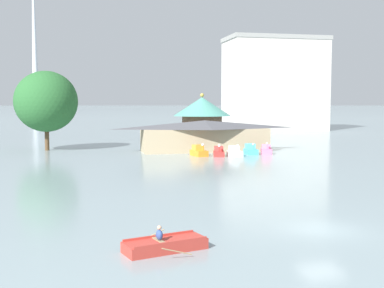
{
  "coord_description": "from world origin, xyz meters",
  "views": [
    {
      "loc": [
        -13.15,
        -25.51,
        7.21
      ],
      "look_at": [
        -3.0,
        20.4,
        3.24
      ],
      "focal_mm": 46.69,
      "sensor_mm": 36.0,
      "label": 1
    }
  ],
  "objects_px": {
    "pedal_boat_white": "(235,152)",
    "distant_broadcast_tower": "(34,20)",
    "pedal_boat_red": "(219,152)",
    "green_roof_pavilion": "(202,116)",
    "background_building_block": "(275,84)",
    "rowboat_with_rower": "(165,245)",
    "pedal_boat_orange": "(199,151)",
    "pedal_boat_cyan": "(251,150)",
    "shoreline_tree_tall_left": "(46,101)",
    "pedal_boat_pink": "(266,150)",
    "boathouse": "(205,135)"
  },
  "relations": [
    {
      "from": "green_roof_pavilion",
      "to": "distant_broadcast_tower",
      "type": "xyz_separation_m",
      "value": [
        -54.95,
        311.26,
        63.49
      ]
    },
    {
      "from": "pedal_boat_pink",
      "to": "shoreline_tree_tall_left",
      "type": "height_order",
      "value": "shoreline_tree_tall_left"
    },
    {
      "from": "pedal_boat_red",
      "to": "distant_broadcast_tower",
      "type": "relative_size",
      "value": 0.02
    },
    {
      "from": "pedal_boat_pink",
      "to": "boathouse",
      "type": "bearing_deg",
      "value": -113.58
    },
    {
      "from": "pedal_boat_pink",
      "to": "distant_broadcast_tower",
      "type": "distance_m",
      "value": 345.16
    },
    {
      "from": "pedal_boat_white",
      "to": "pedal_boat_red",
      "type": "bearing_deg",
      "value": -101.21
    },
    {
      "from": "pedal_boat_red",
      "to": "distant_broadcast_tower",
      "type": "height_order",
      "value": "distant_broadcast_tower"
    },
    {
      "from": "pedal_boat_white",
      "to": "shoreline_tree_tall_left",
      "type": "height_order",
      "value": "shoreline_tree_tall_left"
    },
    {
      "from": "pedal_boat_red",
      "to": "distant_broadcast_tower",
      "type": "xyz_separation_m",
      "value": [
        -51.65,
        334.39,
        67.71
      ]
    },
    {
      "from": "pedal_boat_white",
      "to": "distant_broadcast_tower",
      "type": "bearing_deg",
      "value": -173.99
    },
    {
      "from": "pedal_boat_red",
      "to": "pedal_boat_white",
      "type": "relative_size",
      "value": 0.95
    },
    {
      "from": "pedal_boat_white",
      "to": "background_building_block",
      "type": "xyz_separation_m",
      "value": [
        28.16,
        56.53,
        11.18
      ]
    },
    {
      "from": "green_roof_pavilion",
      "to": "shoreline_tree_tall_left",
      "type": "height_order",
      "value": "shoreline_tree_tall_left"
    },
    {
      "from": "pedal_boat_cyan",
      "to": "shoreline_tree_tall_left",
      "type": "xyz_separation_m",
      "value": [
        -27.76,
        11.98,
        6.69
      ]
    },
    {
      "from": "pedal_boat_pink",
      "to": "background_building_block",
      "type": "distance_m",
      "value": 60.86
    },
    {
      "from": "rowboat_with_rower",
      "to": "green_roof_pavilion",
      "type": "xyz_separation_m",
      "value": [
        17.17,
        63.26,
        4.47
      ]
    },
    {
      "from": "pedal_boat_orange",
      "to": "distant_broadcast_tower",
      "type": "relative_size",
      "value": 0.02
    },
    {
      "from": "background_building_block",
      "to": "distant_broadcast_tower",
      "type": "xyz_separation_m",
      "value": [
        -81.92,
        278.17,
        56.5
      ]
    },
    {
      "from": "pedal_boat_cyan",
      "to": "rowboat_with_rower",
      "type": "bearing_deg",
      "value": -23.02
    },
    {
      "from": "pedal_boat_pink",
      "to": "distant_broadcast_tower",
      "type": "xyz_separation_m",
      "value": [
        -58.75,
        333.32,
        67.69
      ]
    },
    {
      "from": "green_roof_pavilion",
      "to": "shoreline_tree_tall_left",
      "type": "xyz_separation_m",
      "value": [
        -26.13,
        -9.75,
        2.52
      ]
    },
    {
      "from": "rowboat_with_rower",
      "to": "pedal_boat_cyan",
      "type": "distance_m",
      "value": 45.59
    },
    {
      "from": "pedal_boat_pink",
      "to": "boathouse",
      "type": "xyz_separation_m",
      "value": [
        -7.26,
        6.06,
        1.81
      ]
    },
    {
      "from": "shoreline_tree_tall_left",
      "to": "pedal_boat_red",
      "type": "bearing_deg",
      "value": -30.39
    },
    {
      "from": "rowboat_with_rower",
      "to": "shoreline_tree_tall_left",
      "type": "relative_size",
      "value": 0.36
    },
    {
      "from": "rowboat_with_rower",
      "to": "distant_broadcast_tower",
      "type": "bearing_deg",
      "value": 79.7
    },
    {
      "from": "pedal_boat_orange",
      "to": "boathouse",
      "type": "xyz_separation_m",
      "value": [
        2.32,
        6.11,
        1.77
      ]
    },
    {
      "from": "pedal_boat_cyan",
      "to": "shoreline_tree_tall_left",
      "type": "bearing_deg",
      "value": -112.01
    },
    {
      "from": "pedal_boat_white",
      "to": "distant_broadcast_tower",
      "type": "relative_size",
      "value": 0.02
    },
    {
      "from": "pedal_boat_cyan",
      "to": "background_building_block",
      "type": "bearing_deg",
      "value": 156.54
    },
    {
      "from": "boathouse",
      "to": "distant_broadcast_tower",
      "type": "height_order",
      "value": "distant_broadcast_tower"
    },
    {
      "from": "pedal_boat_white",
      "to": "rowboat_with_rower",
      "type": "bearing_deg",
      "value": -24.97
    },
    {
      "from": "pedal_boat_orange",
      "to": "pedal_boat_pink",
      "type": "xyz_separation_m",
      "value": [
        9.59,
        0.05,
        -0.04
      ]
    },
    {
      "from": "rowboat_with_rower",
      "to": "pedal_boat_pink",
      "type": "relative_size",
      "value": 1.61
    },
    {
      "from": "pedal_boat_orange",
      "to": "pedal_boat_pink",
      "type": "height_order",
      "value": "pedal_boat_orange"
    },
    {
      "from": "green_roof_pavilion",
      "to": "background_building_block",
      "type": "relative_size",
      "value": 0.41
    },
    {
      "from": "rowboat_with_rower",
      "to": "distant_broadcast_tower",
      "type": "height_order",
      "value": "distant_broadcast_tower"
    },
    {
      "from": "pedal_boat_orange",
      "to": "distant_broadcast_tower",
      "type": "xyz_separation_m",
      "value": [
        -49.16,
        333.36,
        67.65
      ]
    },
    {
      "from": "pedal_boat_cyan",
      "to": "green_roof_pavilion",
      "type": "bearing_deg",
      "value": -174.36
    },
    {
      "from": "pedal_boat_orange",
      "to": "shoreline_tree_tall_left",
      "type": "bearing_deg",
      "value": -133.08
    },
    {
      "from": "pedal_boat_red",
      "to": "green_roof_pavilion",
      "type": "height_order",
      "value": "green_roof_pavilion"
    },
    {
      "from": "pedal_boat_white",
      "to": "boathouse",
      "type": "height_order",
      "value": "boathouse"
    },
    {
      "from": "distant_broadcast_tower",
      "to": "background_building_block",
      "type": "bearing_deg",
      "value": -73.59
    },
    {
      "from": "rowboat_with_rower",
      "to": "pedal_boat_cyan",
      "type": "bearing_deg",
      "value": 49.58
    },
    {
      "from": "pedal_boat_orange",
      "to": "pedal_boat_red",
      "type": "bearing_deg",
      "value": 55.76
    },
    {
      "from": "pedal_boat_orange",
      "to": "pedal_boat_pink",
      "type": "distance_m",
      "value": 9.59
    },
    {
      "from": "pedal_boat_cyan",
      "to": "distant_broadcast_tower",
      "type": "bearing_deg",
      "value": -169.02
    },
    {
      "from": "pedal_boat_pink",
      "to": "background_building_block",
      "type": "relative_size",
      "value": 0.11
    },
    {
      "from": "boathouse",
      "to": "shoreline_tree_tall_left",
      "type": "relative_size",
      "value": 1.67
    },
    {
      "from": "rowboat_with_rower",
      "to": "pedal_boat_orange",
      "type": "relative_size",
      "value": 1.39
    }
  ]
}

